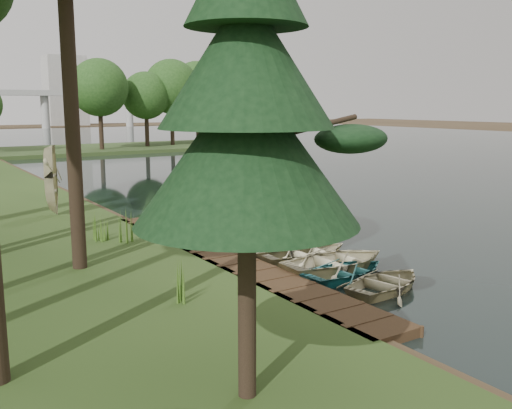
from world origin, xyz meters
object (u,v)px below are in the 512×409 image
rowboat_0 (387,280)px  rowboat_1 (347,269)px  rowboat_2 (337,259)px  pine_tree (246,101)px  boardwalk (224,260)px  stored_rowboat (55,208)px

rowboat_0 → rowboat_1: bearing=-2.8°
rowboat_0 → rowboat_2: rowboat_2 is taller
rowboat_0 → rowboat_2: 2.33m
rowboat_0 → rowboat_1: 1.49m
rowboat_2 → pine_tree: (-6.99, -5.68, 5.00)m
rowboat_0 → pine_tree: bearing=103.6°
rowboat_2 → pine_tree: pine_tree is taller
rowboat_2 → rowboat_0: bearing=179.5°
boardwalk → rowboat_1: size_ratio=5.15×
rowboat_0 → stored_rowboat: (-5.56, 15.73, 0.27)m
rowboat_1 → pine_tree: pine_tree is taller
boardwalk → stored_rowboat: size_ratio=4.91×
rowboat_0 → pine_tree: (-6.90, -3.36, 5.09)m
boardwalk → rowboat_2: (2.66, -2.78, 0.30)m
rowboat_1 → stored_rowboat: 15.22m
rowboat_0 → stored_rowboat: size_ratio=0.93×
stored_rowboat → pine_tree: (-1.35, -19.09, 4.82)m
boardwalk → rowboat_1: bearing=-57.3°
boardwalk → rowboat_1: rowboat_1 is taller
rowboat_0 → pine_tree: 9.21m
rowboat_0 → rowboat_2: size_ratio=0.79×
rowboat_2 → pine_tree: size_ratio=0.47×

